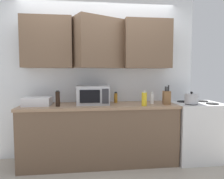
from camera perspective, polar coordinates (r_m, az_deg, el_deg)
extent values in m
cube|color=white|center=(3.40, -3.83, 3.36)|extent=(3.19, 0.06, 2.60)
cube|color=brown|center=(3.30, -17.40, 12.28)|extent=(0.73, 0.33, 0.75)
cube|color=brown|center=(3.21, -3.68, 12.70)|extent=(0.80, 0.62, 0.75)
cube|color=brown|center=(3.37, 9.66, 12.24)|extent=(0.73, 0.33, 0.75)
cube|color=brown|center=(3.21, -3.45, -12.48)|extent=(2.29, 0.60, 0.86)
cube|color=#9E7A5B|center=(3.11, -3.49, -4.52)|extent=(2.32, 0.63, 0.04)
cube|color=silver|center=(3.61, 22.32, -10.55)|extent=(0.76, 0.64, 0.90)
cylinder|color=black|center=(3.32, 21.15, -3.78)|extent=(0.18, 0.18, 0.01)
cylinder|color=black|center=(3.49, 26.10, -3.54)|extent=(0.18, 0.18, 0.01)
cylinder|color=black|center=(3.57, 19.06, -3.17)|extent=(0.18, 0.18, 0.01)
cylinder|color=black|center=(3.73, 23.78, -2.99)|extent=(0.18, 0.18, 0.01)
cylinder|color=#B2B2B7|center=(3.31, 21.19, -2.41)|extent=(0.20, 0.20, 0.15)
sphere|color=black|center=(3.30, 21.24, -0.82)|extent=(0.04, 0.04, 0.04)
cube|color=#B7B7BC|center=(3.12, -5.31, -1.53)|extent=(0.48, 0.36, 0.28)
cube|color=black|center=(2.93, -6.16, -1.92)|extent=(0.29, 0.01, 0.18)
cube|color=#2D2D33|center=(2.95, -1.86, -1.87)|extent=(0.10, 0.01, 0.21)
cube|color=silver|center=(3.18, -20.04, -3.13)|extent=(0.38, 0.30, 0.12)
cube|color=brown|center=(3.22, 14.92, -2.20)|extent=(0.11, 0.13, 0.20)
cylinder|color=black|center=(3.18, 14.61, 0.18)|extent=(0.02, 0.02, 0.07)
cylinder|color=black|center=(3.19, 15.03, 0.17)|extent=(0.02, 0.02, 0.07)
cylinder|color=black|center=(3.20, 15.45, 0.36)|extent=(0.02, 0.02, 0.09)
cylinder|color=#AD701E|center=(3.29, 1.06, -2.36)|extent=(0.05, 0.05, 0.15)
cylinder|color=black|center=(3.28, 1.06, -0.86)|extent=(0.04, 0.04, 0.02)
cylinder|color=white|center=(3.20, 11.07, -2.62)|extent=(0.06, 0.06, 0.15)
cylinder|color=silver|center=(3.19, 11.10, -1.01)|extent=(0.04, 0.04, 0.03)
cylinder|color=gold|center=(2.99, 8.94, -2.69)|extent=(0.08, 0.08, 0.19)
cylinder|color=silver|center=(2.98, 8.96, -0.64)|extent=(0.04, 0.04, 0.02)
cylinder|color=black|center=(2.99, -14.85, -2.58)|extent=(0.06, 0.06, 0.21)
cylinder|color=black|center=(2.98, -14.89, -0.42)|extent=(0.04, 0.04, 0.02)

